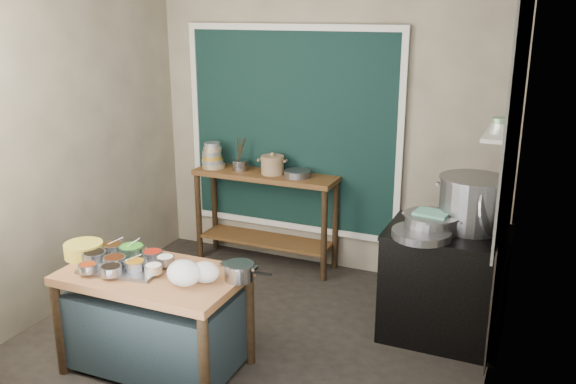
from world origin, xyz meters
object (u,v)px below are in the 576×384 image
at_px(prep_table, 156,321).
at_px(utensil_cup, 241,165).
at_px(stove_block, 444,285).
at_px(yellow_basin, 84,250).
at_px(saucepan, 239,272).
at_px(ceramic_crock, 272,166).
at_px(back_counter, 266,219).
at_px(steamer, 431,223).
at_px(stock_pot, 472,203).
at_px(condiment_tray, 126,266).

height_order(prep_table, utensil_cup, utensil_cup).
relative_size(stove_block, yellow_basin, 3.22).
bearing_deg(saucepan, prep_table, -170.64).
xyz_separation_m(saucepan, ceramic_crock, (-0.64, 1.89, 0.22)).
relative_size(back_counter, utensil_cup, 8.62).
bearing_deg(utensil_cup, steamer, -21.53).
height_order(saucepan, ceramic_crock, ceramic_crock).
height_order(ceramic_crock, steamer, ceramic_crock).
xyz_separation_m(back_counter, yellow_basin, (-0.51, -2.00, 0.33)).
bearing_deg(back_counter, stock_pot, -16.70).
height_order(prep_table, yellow_basin, yellow_basin).
relative_size(back_counter, stove_block, 1.61).
bearing_deg(ceramic_crock, stock_pot, -17.32).
bearing_deg(back_counter, ceramic_crock, -0.52).
xyz_separation_m(prep_table, saucepan, (0.61, 0.14, 0.43)).
bearing_deg(yellow_basin, back_counter, 75.75).
distance_m(back_counter, saucepan, 2.05).
height_order(saucepan, utensil_cup, utensil_cup).
xyz_separation_m(condiment_tray, steamer, (1.89, 1.24, 0.19)).
height_order(back_counter, condiment_tray, back_counter).
bearing_deg(saucepan, steamer, 42.26).
relative_size(yellow_basin, ceramic_crock, 1.18).
bearing_deg(condiment_tray, saucepan, 9.99).
distance_m(stove_block, utensil_cup, 2.37).
distance_m(prep_table, ceramic_crock, 2.13).
xyz_separation_m(ceramic_crock, steamer, (1.70, -0.80, -0.08)).
height_order(saucepan, steamer, steamer).
xyz_separation_m(utensil_cup, stock_pot, (2.31, -0.62, 0.08)).
bearing_deg(saucepan, stove_block, 40.91).
bearing_deg(ceramic_crock, stove_block, -21.84).
xyz_separation_m(prep_table, back_counter, (-0.11, 2.03, 0.10)).
bearing_deg(stove_block, saucepan, -135.54).
bearing_deg(yellow_basin, ceramic_crock, 73.60).
bearing_deg(yellow_basin, condiment_tray, -4.98).
distance_m(prep_table, back_counter, 2.04).
height_order(prep_table, saucepan, saucepan).
distance_m(prep_table, saucepan, 0.76).
xyz_separation_m(prep_table, ceramic_crock, (-0.03, 2.03, 0.65)).
bearing_deg(ceramic_crock, saucepan, -71.40).
distance_m(saucepan, ceramic_crock, 2.01).
bearing_deg(stock_pot, saucepan, -135.85).
xyz_separation_m(condiment_tray, utensil_cup, (-0.17, 2.04, 0.24)).
xyz_separation_m(stove_block, condiment_tray, (-2.01, -1.31, 0.34)).
bearing_deg(back_counter, stove_block, -21.02).
distance_m(condiment_tray, utensil_cup, 2.07).
distance_m(prep_table, steamer, 2.15).
distance_m(utensil_cup, steamer, 2.21).
bearing_deg(condiment_tray, steamer, 33.23).
bearing_deg(stock_pot, condiment_tray, -146.38).
height_order(yellow_basin, stock_pot, stock_pot).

